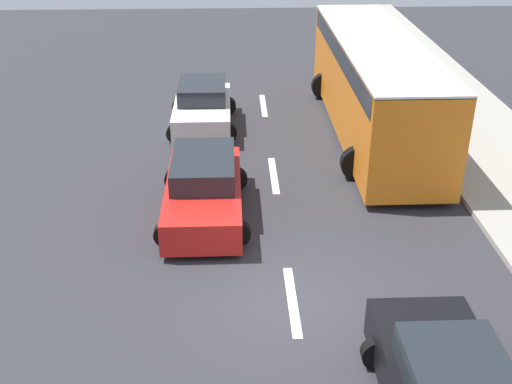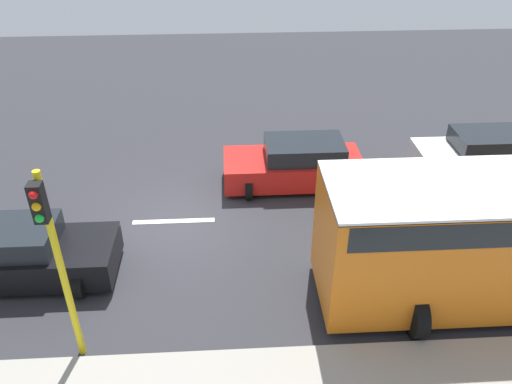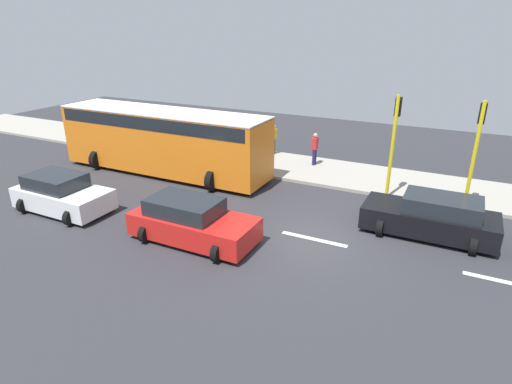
# 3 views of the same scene
# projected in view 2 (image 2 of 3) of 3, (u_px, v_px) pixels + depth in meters

# --- Properties ---
(ground_plane) EXTENTS (40.00, 60.00, 0.10)m
(ground_plane) POSITION_uv_depth(u_px,v_px,m) (174.00, 223.00, 15.31)
(ground_plane) COLOR #2D2D33
(lane_stripe_mid) EXTENTS (0.20, 2.40, 0.01)m
(lane_stripe_mid) POSITION_uv_depth(u_px,v_px,m) (174.00, 221.00, 15.28)
(lane_stripe_mid) COLOR white
(lane_stripe_mid) RESTS_ON ground
(lane_stripe_south) EXTENTS (0.20, 2.40, 0.01)m
(lane_stripe_south) POSITION_uv_depth(u_px,v_px,m) (375.00, 214.00, 15.58)
(lane_stripe_south) COLOR white
(lane_stripe_south) RESTS_ON ground
(car_black) EXTENTS (2.26, 4.55, 1.52)m
(car_black) POSITION_uv_depth(u_px,v_px,m) (19.00, 254.00, 12.89)
(car_black) COLOR black
(car_black) RESTS_ON ground
(car_white) EXTENTS (2.30, 3.94, 1.52)m
(car_white) POSITION_uv_depth(u_px,v_px,m) (478.00, 155.00, 17.25)
(car_white) COLOR white
(car_white) RESTS_ON ground
(car_red) EXTENTS (2.31, 4.42, 1.52)m
(car_red) POSITION_uv_depth(u_px,v_px,m) (295.00, 164.00, 16.74)
(car_red) COLOR red
(car_red) RESTS_ON ground
(traffic_light_midblock) EXTENTS (0.49, 0.24, 4.50)m
(traffic_light_midblock) POSITION_uv_depth(u_px,v_px,m) (54.00, 248.00, 9.55)
(traffic_light_midblock) COLOR yellow
(traffic_light_midblock) RESTS_ON ground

